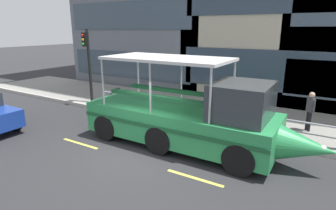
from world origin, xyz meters
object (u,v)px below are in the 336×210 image
(traffic_light_pole, at_px, (88,59))
(leaned_bicycle, at_px, (122,99))
(pedestrian_near_bow, at_px, (310,108))
(duck_tour_boat, at_px, (192,119))

(traffic_light_pole, relative_size, leaned_bicycle, 2.30)
(leaned_bicycle, relative_size, pedestrian_near_bow, 1.08)
(traffic_light_pole, relative_size, pedestrian_near_bow, 2.49)
(leaned_bicycle, height_order, pedestrian_near_bow, pedestrian_near_bow)
(pedestrian_near_bow, bearing_deg, traffic_light_pole, -172.87)
(traffic_light_pole, xyz_separation_m, pedestrian_near_bow, (10.92, 1.37, -1.46))
(traffic_light_pole, xyz_separation_m, duck_tour_boat, (7.40, -2.16, -1.53))
(pedestrian_near_bow, bearing_deg, leaned_bicycle, -173.27)
(traffic_light_pole, relative_size, duck_tour_boat, 0.46)
(traffic_light_pole, height_order, duck_tour_boat, traffic_light_pole)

